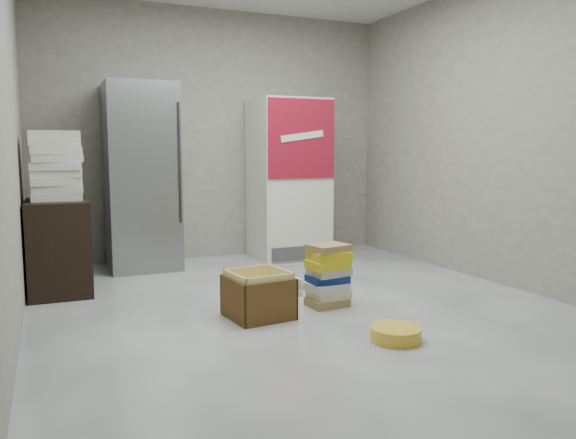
# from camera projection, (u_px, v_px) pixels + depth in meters

# --- Properties ---
(ground) EXTENTS (5.00, 5.00, 0.00)m
(ground) POSITION_uv_depth(u_px,v_px,m) (308.00, 311.00, 4.29)
(ground) COLOR silver
(ground) RESTS_ON ground
(room_shell) EXTENTS (4.04, 5.04, 2.82)m
(room_shell) POSITION_uv_depth(u_px,v_px,m) (309.00, 71.00, 4.08)
(room_shell) COLOR #9D978D
(room_shell) RESTS_ON ground
(steel_fridge) EXTENTS (0.70, 0.72, 1.90)m
(steel_fridge) POSITION_uv_depth(u_px,v_px,m) (142.00, 177.00, 5.77)
(steel_fridge) COLOR gray
(steel_fridge) RESTS_ON ground
(coke_cooler) EXTENTS (0.80, 0.73, 1.80)m
(coke_cooler) POSITION_uv_depth(u_px,v_px,m) (289.00, 179.00, 6.42)
(coke_cooler) COLOR silver
(coke_cooler) RESTS_ON ground
(wood_shelf) EXTENTS (0.50, 0.80, 0.80)m
(wood_shelf) POSITION_uv_depth(u_px,v_px,m) (59.00, 246.00, 4.85)
(wood_shelf) COLOR black
(wood_shelf) RESTS_ON ground
(supply_box_stack) EXTENTS (0.44, 0.44, 0.58)m
(supply_box_stack) POSITION_uv_depth(u_px,v_px,m) (56.00, 166.00, 4.77)
(supply_box_stack) COLOR white
(supply_box_stack) RESTS_ON wood_shelf
(phonebook_stack_main) EXTENTS (0.36, 0.30, 0.49)m
(phonebook_stack_main) POSITION_uv_depth(u_px,v_px,m) (328.00, 275.00, 4.41)
(phonebook_stack_main) COLOR olive
(phonebook_stack_main) RESTS_ON ground
(phonebook_stack_side) EXTENTS (0.35, 0.29, 0.14)m
(phonebook_stack_side) POSITION_uv_depth(u_px,v_px,m) (280.00, 287.00, 4.77)
(phonebook_stack_side) COLOR beige
(phonebook_stack_side) RESTS_ON ground
(cardboard_box) EXTENTS (0.48, 0.48, 0.35)m
(cardboard_box) POSITION_uv_depth(u_px,v_px,m) (258.00, 298.00, 4.12)
(cardboard_box) COLOR yellow
(cardboard_box) RESTS_ON ground
(bucket_lid) EXTENTS (0.38, 0.38, 0.09)m
(bucket_lid) POSITION_uv_depth(u_px,v_px,m) (396.00, 334.00, 3.62)
(bucket_lid) COLOR yellow
(bucket_lid) RESTS_ON ground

